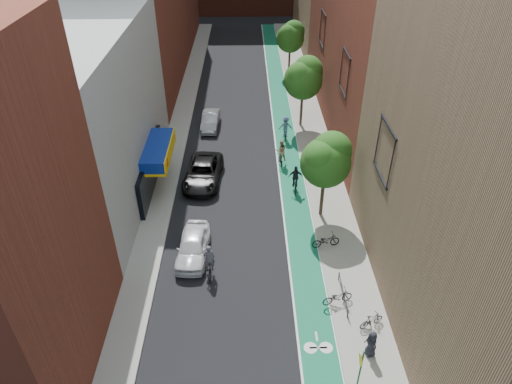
{
  "coord_description": "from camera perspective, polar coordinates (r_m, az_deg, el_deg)",
  "views": [
    {
      "loc": [
        0.5,
        -15.47,
        19.93
      ],
      "look_at": [
        1.06,
        10.86,
        1.5
      ],
      "focal_mm": 32.0,
      "sensor_mm": 36.0,
      "label": 1
    }
  ],
  "objects": [
    {
      "name": "parked_bike_near",
      "position": [
        26.39,
        10.14,
        -12.79
      ],
      "size": [
        1.88,
        1.08,
        0.93
      ],
      "primitive_type": "imported",
      "rotation": [
        0.0,
        0.0,
        1.85
      ],
      "color": "black",
      "rests_on": "sidewalk_right"
    },
    {
      "name": "sidewalk_left",
      "position": [
        46.43,
        -9.26,
        9.2
      ],
      "size": [
        2.0,
        68.0,
        0.15
      ],
      "primitive_type": "cube",
      "color": "gray",
      "rests_on": "ground"
    },
    {
      "name": "building_right_near_tan",
      "position": [
        23.6,
        28.18,
        2.91
      ],
      "size": [
        8.0,
        20.0,
        18.0
      ],
      "primitive_type": "cube",
      "color": "#8C6B4C",
      "rests_on": "ground"
    },
    {
      "name": "building_left_white",
      "position": [
        34.56,
        -20.79,
        8.89
      ],
      "size": [
        8.0,
        20.0,
        12.0
      ],
      "primitive_type": "cube",
      "color": "silver",
      "rests_on": "ground"
    },
    {
      "name": "sign_pole",
      "position": [
        22.24,
        12.87,
        -20.83
      ],
      "size": [
        0.13,
        0.71,
        3.0
      ],
      "color": "#194C26",
      "rests_on": "sidewalk_right"
    },
    {
      "name": "parked_car_black",
      "position": [
        35.8,
        -6.64,
        2.43
      ],
      "size": [
        3.11,
        5.95,
        1.6
      ],
      "primitive_type": "imported",
      "rotation": [
        0.0,
        0.0,
        -0.08
      ],
      "color": "black",
      "rests_on": "ground"
    },
    {
      "name": "tree_far",
      "position": [
        55.91,
        4.36,
        18.87
      ],
      "size": [
        3.3,
        3.25,
        6.21
      ],
      "color": "#332619",
      "rests_on": "ground"
    },
    {
      "name": "pedestrian",
      "position": [
        24.33,
        14.23,
        -17.9
      ],
      "size": [
        0.77,
        0.91,
        1.58
      ],
      "primitive_type": "imported",
      "rotation": [
        0.0,
        0.0,
        -1.16
      ],
      "color": "black",
      "rests_on": "sidewalk_right"
    },
    {
      "name": "tree_near",
      "position": [
        30.16,
        8.81,
        4.1
      ],
      "size": [
        3.4,
        3.36,
        6.42
      ],
      "color": "#332619",
      "rests_on": "ground"
    },
    {
      "name": "parked_car_white",
      "position": [
        29.04,
        -7.88,
        -6.7
      ],
      "size": [
        2.09,
        4.65,
        1.55
      ],
      "primitive_type": "imported",
      "rotation": [
        0.0,
        0.0,
        -0.06
      ],
      "color": "silver",
      "rests_on": "ground"
    },
    {
      "name": "sidewalk_right",
      "position": [
        46.37,
        6.43,
        9.4
      ],
      "size": [
        3.0,
        68.0,
        0.15
      ],
      "primitive_type": "cube",
      "color": "gray",
      "rests_on": "ground"
    },
    {
      "name": "building_right_mid_red",
      "position": [
        43.95,
        15.13,
        22.18
      ],
      "size": [
        8.0,
        28.0,
        22.0
      ],
      "primitive_type": "cube",
      "color": "maroon",
      "rests_on": "ground"
    },
    {
      "name": "cyclist_lane_far",
      "position": [
        41.58,
        3.68,
        7.93
      ],
      "size": [
        1.27,
        1.54,
        2.23
      ],
      "rotation": [
        0.0,
        0.0,
        3.22
      ],
      "color": "black",
      "rests_on": "ground"
    },
    {
      "name": "bike_lane",
      "position": [
        46.14,
        3.31,
        9.34
      ],
      "size": [
        2.0,
        68.0,
        0.01
      ],
      "primitive_type": "cube",
      "color": "#126544",
      "rests_on": "ground"
    },
    {
      "name": "parked_bike_mid",
      "position": [
        25.71,
        14.24,
        -15.29
      ],
      "size": [
        1.51,
        0.96,
        0.88
      ],
      "primitive_type": "imported",
      "rotation": [
        0.0,
        0.0,
        1.98
      ],
      "color": "black",
      "rests_on": "sidewalk_right"
    },
    {
      "name": "ground",
      "position": [
        25.23,
        -1.97,
        -17.22
      ],
      "size": [
        160.0,
        160.0,
        0.0
      ],
      "primitive_type": "plane",
      "color": "black",
      "rests_on": "ground"
    },
    {
      "name": "cyclist_lane_near",
      "position": [
        37.76,
        3.14,
        4.78
      ],
      "size": [
        0.95,
        1.63,
        2.17
      ],
      "rotation": [
        0.0,
        0.0,
        3.24
      ],
      "color": "black",
      "rests_on": "ground"
    },
    {
      "name": "tree_mid",
      "position": [
        42.57,
        6.0,
        14.1
      ],
      "size": [
        3.55,
        3.53,
        6.74
      ],
      "color": "#332619",
      "rests_on": "ground"
    },
    {
      "name": "parked_car_silver",
      "position": [
        43.95,
        -5.72,
        8.87
      ],
      "size": [
        1.69,
        4.37,
        1.42
      ],
      "primitive_type": "imported",
      "rotation": [
        0.0,
        0.0,
        -0.04
      ],
      "color": "gray",
      "rests_on": "ground"
    },
    {
      "name": "parked_bike_far",
      "position": [
        29.71,
        8.72,
        -6.02
      ],
      "size": [
        1.93,
        1.01,
        0.97
      ],
      "primitive_type": "imported",
      "rotation": [
        0.0,
        0.0,
        1.78
      ],
      "color": "black",
      "rests_on": "sidewalk_right"
    },
    {
      "name": "cyclist_lead",
      "position": [
        27.66,
        -5.85,
        -9.04
      ],
      "size": [
        0.73,
        1.71,
        2.24
      ],
      "rotation": [
        0.0,
        0.0,
        3.23
      ],
      "color": "black",
      "rests_on": "ground"
    },
    {
      "name": "cyclist_lane_mid",
      "position": [
        34.55,
        4.96,
        1.33
      ],
      "size": [
        1.08,
        1.64,
        2.16
      ],
      "rotation": [
        0.0,
        0.0,
        3.09
      ],
      "color": "black",
      "rests_on": "ground"
    }
  ]
}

